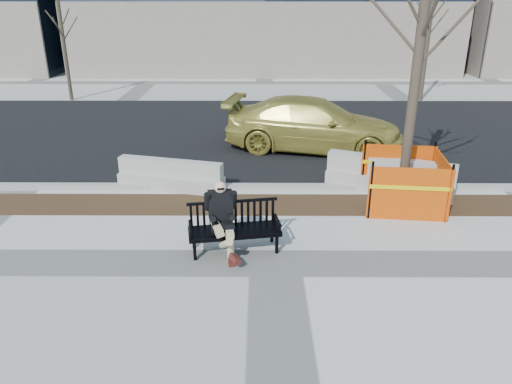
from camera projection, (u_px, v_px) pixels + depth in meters
ground at (275, 263)px, 8.90m from camera, size 120.00×120.00×0.00m
mulch_strip at (272, 205)px, 11.30m from camera, size 40.00×1.20×0.02m
asphalt_street at (267, 132)px, 17.03m from camera, size 60.00×10.40×0.01m
curb at (271, 187)px, 12.16m from camera, size 60.00×0.25×0.12m
bench at (235, 250)px, 9.34m from camera, size 1.84×0.92×0.93m
seated_man at (223, 250)px, 9.34m from camera, size 0.75×1.07×1.38m
tree_fence at (400, 205)px, 11.31m from camera, size 2.84×2.84×6.47m
sedan at (313, 149)px, 15.26m from camera, size 5.71×3.23×1.56m
jersey_barrier_left at (172, 189)px, 12.22m from camera, size 2.70×1.17×0.76m
jersey_barrier_right at (388, 191)px, 12.06m from camera, size 3.03×1.74×0.87m
far_tree_left at (72, 100)px, 22.06m from camera, size 2.34×2.34×4.88m
far_tree_right at (420, 100)px, 21.95m from camera, size 2.24×2.24×5.33m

